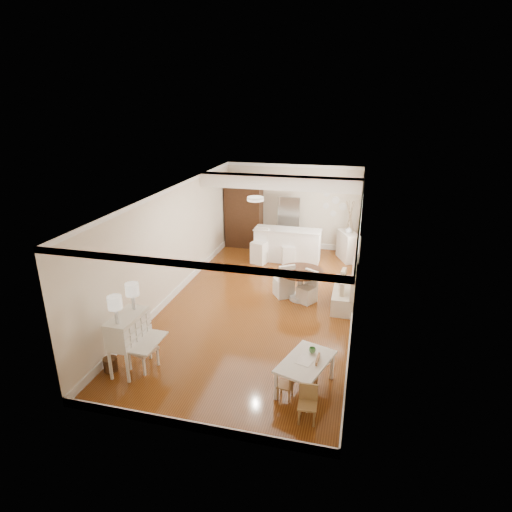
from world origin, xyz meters
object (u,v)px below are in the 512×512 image
at_px(fridge, 299,224).
at_px(sideboard, 348,246).
at_px(kids_table, 305,375).
at_px(slip_chair_near, 307,287).
at_px(gustavian_armchair, 143,349).
at_px(wicker_basket, 110,364).
at_px(slip_chair_far, 284,279).
at_px(kids_chair_b, 309,372).
at_px(pantry_cabinet, 244,213).
at_px(kids_chair_c, 307,405).
at_px(breakfast_counter, 287,245).
at_px(kids_chair_a, 285,385).
at_px(secretary_bureau, 129,343).
at_px(dining_table, 300,285).
at_px(bar_stool_right, 288,249).
at_px(bar_stool_left, 260,246).

height_order(fridge, sideboard, fridge).
height_order(kids_table, slip_chair_near, slip_chair_near).
xyz_separation_m(gustavian_armchair, fridge, (1.79, 7.32, 0.49)).
distance_m(wicker_basket, slip_chair_far, 4.72).
bearing_deg(sideboard, kids_chair_b, -116.90).
bearing_deg(kids_chair_b, pantry_cabinet, -152.67).
bearing_deg(slip_chair_far, kids_chair_c, 71.63).
distance_m(kids_table, slip_chair_near, 3.44).
distance_m(breakfast_counter, sideboard, 1.91).
bearing_deg(slip_chair_far, kids_chair_a, 67.40).
bearing_deg(secretary_bureau, fridge, 75.97).
bearing_deg(wicker_basket, fridge, 72.73).
bearing_deg(kids_table, dining_table, 100.24).
bearing_deg(kids_chair_a, breakfast_counter, -164.08).
relative_size(kids_chair_b, bar_stool_right, 0.71).
relative_size(kids_chair_b, slip_chair_near, 0.81).
distance_m(kids_chair_b, slip_chair_far, 3.75).
xyz_separation_m(kids_table, sideboard, (0.38, 6.71, 0.16)).
bearing_deg(sideboard, breakfast_counter, 172.98).
xyz_separation_m(wicker_basket, sideboard, (3.97, 7.07, 0.32)).
distance_m(slip_chair_near, sideboard, 3.40).
xyz_separation_m(kids_chair_b, slip_chair_near, (-0.51, 3.36, 0.08)).
relative_size(bar_stool_left, fridge, 0.60).
xyz_separation_m(gustavian_armchair, wicker_basket, (-0.56, -0.24, -0.28)).
relative_size(slip_chair_far, breakfast_counter, 0.44).
height_order(wicker_basket, bar_stool_right, bar_stool_right).
relative_size(kids_chair_a, slip_chair_near, 0.63).
relative_size(bar_stool_left, pantry_cabinet, 0.47).
xyz_separation_m(kids_chair_b, bar_stool_right, (-1.45, 5.85, 0.13)).
height_order(breakfast_counter, pantry_cabinet, pantry_cabinet).
xyz_separation_m(kids_chair_a, breakfast_counter, (-1.15, 6.47, 0.26)).
relative_size(gustavian_armchair, pantry_cabinet, 0.35).
relative_size(secretary_bureau, bar_stool_right, 1.21).
relative_size(kids_chair_a, breakfast_counter, 0.25).
height_order(secretary_bureau, kids_chair_b, secretary_bureau).
bearing_deg(fridge, kids_chair_a, -82.77).
xyz_separation_m(kids_chair_c, sideboard, (0.23, 7.49, 0.14)).
xyz_separation_m(secretary_bureau, kids_chair_c, (3.39, -0.57, -0.26)).
distance_m(gustavian_armchair, slip_chair_far, 4.22).
distance_m(bar_stool_left, pantry_cabinet, 1.83).
bearing_deg(slip_chair_far, wicker_basket, 23.81).
distance_m(dining_table, fridge, 3.77).
distance_m(kids_table, kids_chair_c, 0.80).
xyz_separation_m(secretary_bureau, slip_chair_near, (2.79, 3.62, -0.15)).
bearing_deg(wicker_basket, bar_stool_left, 77.49).
height_order(kids_chair_a, dining_table, dining_table).
bearing_deg(pantry_cabinet, dining_table, -55.98).
xyz_separation_m(secretary_bureau, bar_stool_left, (1.01, 5.96, -0.02)).
bearing_deg(sideboard, bar_stool_left, 175.91).
height_order(kids_chair_a, kids_chair_c, kids_chair_c).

